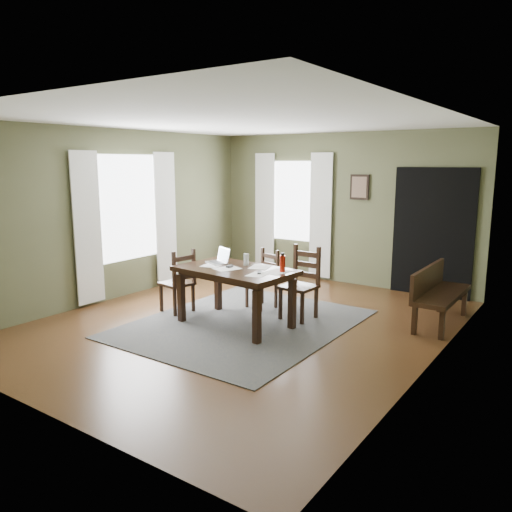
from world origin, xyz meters
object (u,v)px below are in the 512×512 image
Objects in this scene: chair_end at (179,282)px; water_bottle at (282,263)px; chair_back_right at (301,284)px; bench at (437,290)px; chair_back_left at (264,280)px; dining_table at (235,275)px; laptop at (220,259)px.

chair_end is 1.73m from water_bottle.
bench is (1.64, 0.84, -0.03)m from chair_back_right.
chair_end is at bearing -119.28° from chair_back_left.
laptop is at bearing 162.26° from dining_table.
chair_back_left is 3.54× the size of water_bottle.
water_bottle reaches higher than laptop.
bench is at bearing 41.17° from dining_table.
water_bottle is at bearing 19.88° from dining_table.
chair_back_left is at bearing 136.54° from water_bottle.
bench is at bearing 30.37° from chair_back_left.
dining_table is 4.29× the size of laptop.
water_bottle reaches higher than bench.
water_bottle is at bearing 105.66° from chair_end.
chair_end is 1.07× the size of chair_back_left.
chair_end is 1.27m from chair_back_left.
chair_back_right is (0.72, -0.15, 0.07)m from chair_back_left.
dining_table is at bearing -165.07° from water_bottle.
bench is at bearing 30.50° from chair_back_right.
laptop is at bearing 119.14° from bench.
bench is at bearing 126.23° from chair_end.
water_bottle is (-1.57, -1.44, 0.43)m from bench.
water_bottle reaches higher than chair_end.
chair_back_right is at bearing 56.05° from laptop.
chair_back_right is 0.73m from water_bottle.
water_bottle is (1.03, 0.00, 0.06)m from laptop.
water_bottle reaches higher than dining_table.
chair_end is (-1.03, -0.01, -0.23)m from dining_table.
chair_back_left is 1.19m from water_bottle.
chair_back_left reaches higher than dining_table.
chair_back_right is (1.59, 0.78, 0.04)m from chair_end.
laptop is (-0.96, -0.61, 0.35)m from chair_back_right.
chair_back_right is at bearing 2.54° from chair_back_left.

